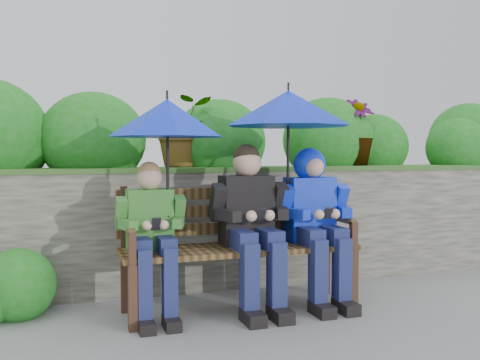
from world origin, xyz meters
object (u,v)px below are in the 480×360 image
object	(u,v)px
boy_right	(315,212)
umbrella_left	(167,118)
umbrella_right	(288,108)
boy_middle	(251,219)
park_bench	(237,238)
boy_left	(152,231)

from	to	relation	value
boy_right	umbrella_left	world-z (taller)	umbrella_left
boy_right	umbrella_right	size ratio (longest dim) A/B	1.23
boy_right	umbrella_right	world-z (taller)	umbrella_right
boy_middle	park_bench	bearing A→B (deg)	130.98
boy_left	umbrella_left	bearing A→B (deg)	11.73
boy_middle	umbrella_right	bearing A→B (deg)	11.37
boy_middle	boy_right	world-z (taller)	boy_middle
park_bench	umbrella_left	bearing A→B (deg)	-174.28
park_bench	umbrella_left	world-z (taller)	umbrella_left
boy_left	park_bench	bearing A→B (deg)	6.83
park_bench	boy_middle	xyz separation A→B (m)	(0.08, -0.09, 0.15)
umbrella_right	umbrella_left	bearing A→B (deg)	-178.33
boy_left	umbrella_right	xyz separation A→B (m)	(1.04, 0.05, 0.87)
boy_left	umbrella_right	size ratio (longest dim) A/B	1.12
boy_middle	umbrella_left	xyz separation A→B (m)	(-0.60, 0.04, 0.72)
boy_middle	umbrella_left	size ratio (longest dim) A/B	1.36
boy_left	umbrella_left	xyz separation A→B (m)	(0.12, 0.02, 0.78)
umbrella_right	boy_middle	bearing A→B (deg)	-168.63
park_bench	boy_middle	size ratio (longest dim) A/B	1.42
umbrella_left	umbrella_right	distance (m)	0.93
boy_left	boy_right	bearing A→B (deg)	0.15
umbrella_left	park_bench	bearing A→B (deg)	5.72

